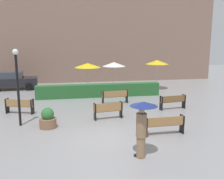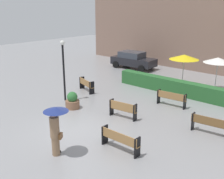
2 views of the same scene
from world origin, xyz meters
The scene contains 14 objects.
ground_plane centered at (0.00, 0.00, 0.00)m, with size 60.00×60.00×0.00m, color gray.
bench_near_right centered at (2.74, 0.09, 0.51)m, with size 1.88×0.40×0.85m.
bench_far_left centered at (-4.30, 4.75, 0.51)m, with size 1.68×0.83×0.87m.
bench_far_right centered at (4.88, 4.08, 0.53)m, with size 1.73×0.52×0.87m.
bench_mid_center centered at (0.62, 2.83, 0.53)m, with size 1.62×0.54×0.91m.
bench_back_row centered at (1.63, 6.15, 0.53)m, with size 1.83×0.52×0.88m.
pedestrian_with_umbrella centered at (1.08, -1.89, 1.36)m, with size 1.00×1.00×2.08m.
planter_pot centered at (-2.50, 1.98, 0.43)m, with size 0.82×0.82×1.01m.
lamp_post centered at (-3.89, 2.54, 2.34)m, with size 0.28×0.28×3.81m.
patio_umbrella_yellow centered at (0.16, 10.27, 2.22)m, with size 2.12×2.12×2.40m.
patio_umbrella_white centered at (2.42, 10.78, 2.22)m, with size 1.95×1.95×2.40m.
hedge_strip centered at (0.83, 8.40, 0.49)m, with size 9.28×0.70×0.97m, color #28602D.
building_facade centered at (0.00, 16.00, 5.75)m, with size 28.00×1.20×11.51m, color #846656.
parked_car centered at (-6.28, 12.65, 0.82)m, with size 4.32×2.22×1.57m.
Camera 2 is at (9.42, -7.84, 5.94)m, focal length 44.38 mm.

